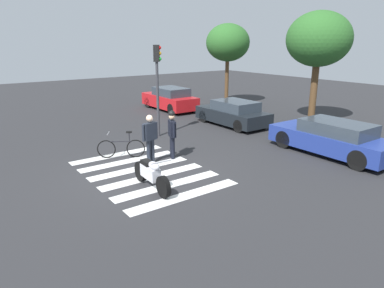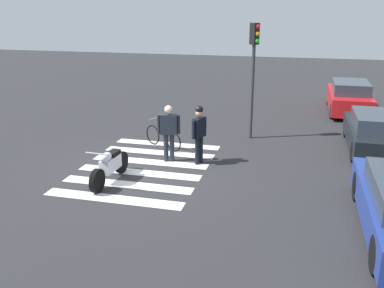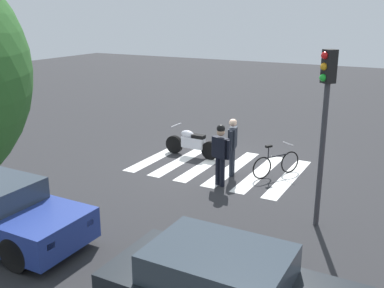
{
  "view_description": "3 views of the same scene",
  "coord_description": "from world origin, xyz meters",
  "px_view_note": "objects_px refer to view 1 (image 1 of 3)",
  "views": [
    {
      "loc": [
        9.53,
        -5.02,
        4.14
      ],
      "look_at": [
        0.62,
        1.41,
        0.87
      ],
      "focal_mm": 32.47,
      "sensor_mm": 36.0,
      "label": 1
    },
    {
      "loc": [
        11.08,
        4.25,
        4.51
      ],
      "look_at": [
        0.03,
        1.44,
        0.84
      ],
      "focal_mm": 40.07,
      "sensor_mm": 36.0,
      "label": 2
    },
    {
      "loc": [
        -5.68,
        12.36,
        4.74
      ],
      "look_at": [
        0.35,
        1.19,
        1.0
      ],
      "focal_mm": 42.25,
      "sensor_mm": 36.0,
      "label": 3
    }
  ],
  "objects_px": {
    "officer_by_motorcycle": "(150,136)",
    "leaning_bicycle": "(121,148)",
    "traffic_light_pole": "(157,76)",
    "officer_on_foot": "(172,131)",
    "car_blue_hatchback": "(332,138)",
    "car_black_suv": "(233,113)",
    "police_motorcycle": "(151,174)",
    "car_red_convertible": "(170,99)"
  },
  "relations": [
    {
      "from": "traffic_light_pole",
      "to": "car_red_convertible",
      "type": "bearing_deg",
      "value": 143.21
    },
    {
      "from": "leaning_bicycle",
      "to": "car_blue_hatchback",
      "type": "distance_m",
      "value": 7.84
    },
    {
      "from": "police_motorcycle",
      "to": "leaning_bicycle",
      "type": "xyz_separation_m",
      "value": [
        -3.1,
        0.49,
        -0.08
      ]
    },
    {
      "from": "police_motorcycle",
      "to": "car_black_suv",
      "type": "distance_m",
      "value": 8.61
    },
    {
      "from": "officer_on_foot",
      "to": "officer_by_motorcycle",
      "type": "xyz_separation_m",
      "value": [
        0.04,
        -0.93,
        -0.03
      ]
    },
    {
      "from": "leaning_bicycle",
      "to": "car_black_suv",
      "type": "distance_m",
      "value": 6.98
    },
    {
      "from": "officer_by_motorcycle",
      "to": "car_black_suv",
      "type": "distance_m",
      "value": 6.79
    },
    {
      "from": "leaning_bicycle",
      "to": "car_red_convertible",
      "type": "bearing_deg",
      "value": 136.8
    },
    {
      "from": "car_blue_hatchback",
      "to": "traffic_light_pole",
      "type": "bearing_deg",
      "value": -147.68
    },
    {
      "from": "officer_by_motorcycle",
      "to": "car_black_suv",
      "type": "height_order",
      "value": "officer_by_motorcycle"
    },
    {
      "from": "officer_on_foot",
      "to": "car_blue_hatchback",
      "type": "bearing_deg",
      "value": 58.19
    },
    {
      "from": "police_motorcycle",
      "to": "traffic_light_pole",
      "type": "height_order",
      "value": "traffic_light_pole"
    },
    {
      "from": "officer_on_foot",
      "to": "car_black_suv",
      "type": "relative_size",
      "value": 0.45
    },
    {
      "from": "car_red_convertible",
      "to": "leaning_bicycle",
      "type": "bearing_deg",
      "value": -43.2
    },
    {
      "from": "officer_by_motorcycle",
      "to": "traffic_light_pole",
      "type": "height_order",
      "value": "traffic_light_pole"
    },
    {
      "from": "traffic_light_pole",
      "to": "car_blue_hatchback",
      "type": "bearing_deg",
      "value": 32.32
    },
    {
      "from": "officer_on_foot",
      "to": "car_black_suv",
      "type": "distance_m",
      "value": 5.94
    },
    {
      "from": "police_motorcycle",
      "to": "traffic_light_pole",
      "type": "bearing_deg",
      "value": 147.29
    },
    {
      "from": "car_black_suv",
      "to": "traffic_light_pole",
      "type": "xyz_separation_m",
      "value": [
        -0.39,
        -4.13,
        2.08
      ]
    },
    {
      "from": "leaning_bicycle",
      "to": "traffic_light_pole",
      "type": "xyz_separation_m",
      "value": [
        -1.84,
        2.69,
        2.32
      ]
    },
    {
      "from": "traffic_light_pole",
      "to": "officer_on_foot",
      "type": "bearing_deg",
      "value": -21.77
    },
    {
      "from": "car_blue_hatchback",
      "to": "traffic_light_pole",
      "type": "relative_size",
      "value": 1.15
    },
    {
      "from": "officer_on_foot",
      "to": "car_red_convertible",
      "type": "xyz_separation_m",
      "value": [
        -7.99,
        4.93,
        -0.35
      ]
    },
    {
      "from": "officer_by_motorcycle",
      "to": "traffic_light_pole",
      "type": "relative_size",
      "value": 0.44
    },
    {
      "from": "officer_on_foot",
      "to": "officer_by_motorcycle",
      "type": "bearing_deg",
      "value": -87.66
    },
    {
      "from": "officer_by_motorcycle",
      "to": "car_red_convertible",
      "type": "distance_m",
      "value": 9.94
    },
    {
      "from": "officer_by_motorcycle",
      "to": "leaning_bicycle",
      "type": "bearing_deg",
      "value": -154.25
    },
    {
      "from": "officer_by_motorcycle",
      "to": "traffic_light_pole",
      "type": "distance_m",
      "value": 4.06
    },
    {
      "from": "police_motorcycle",
      "to": "traffic_light_pole",
      "type": "xyz_separation_m",
      "value": [
        -4.94,
        3.18,
        2.24
      ]
    },
    {
      "from": "leaning_bicycle",
      "to": "car_black_suv",
      "type": "height_order",
      "value": "car_black_suv"
    },
    {
      "from": "officer_by_motorcycle",
      "to": "car_blue_hatchback",
      "type": "bearing_deg",
      "value": 62.61
    },
    {
      "from": "car_red_convertible",
      "to": "car_blue_hatchback",
      "type": "height_order",
      "value": "car_red_convertible"
    },
    {
      "from": "leaning_bicycle",
      "to": "officer_on_foot",
      "type": "distance_m",
      "value": 1.99
    },
    {
      "from": "officer_on_foot",
      "to": "officer_by_motorcycle",
      "type": "height_order",
      "value": "officer_on_foot"
    },
    {
      "from": "officer_on_foot",
      "to": "car_black_suv",
      "type": "xyz_separation_m",
      "value": [
        -2.59,
        5.32,
        -0.42
      ]
    },
    {
      "from": "police_motorcycle",
      "to": "leaning_bicycle",
      "type": "relative_size",
      "value": 1.36
    },
    {
      "from": "leaning_bicycle",
      "to": "officer_on_foot",
      "type": "height_order",
      "value": "officer_on_foot"
    },
    {
      "from": "leaning_bicycle",
      "to": "car_red_convertible",
      "type": "height_order",
      "value": "car_red_convertible"
    },
    {
      "from": "car_black_suv",
      "to": "car_blue_hatchback",
      "type": "height_order",
      "value": "car_blue_hatchback"
    },
    {
      "from": "leaning_bicycle",
      "to": "officer_on_foot",
      "type": "xyz_separation_m",
      "value": [
        1.14,
        1.49,
        0.65
      ]
    },
    {
      "from": "car_black_suv",
      "to": "traffic_light_pole",
      "type": "distance_m",
      "value": 4.64
    },
    {
      "from": "officer_by_motorcycle",
      "to": "car_black_suv",
      "type": "bearing_deg",
      "value": 112.84
    }
  ]
}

